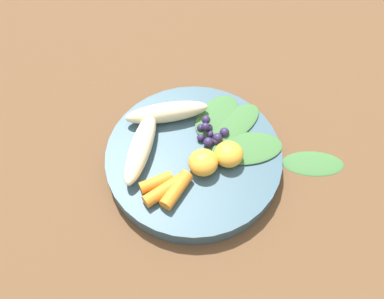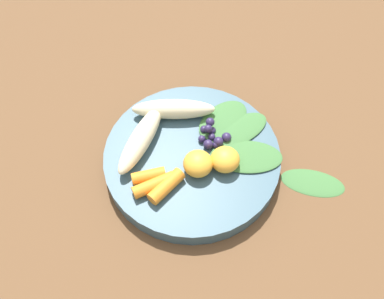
# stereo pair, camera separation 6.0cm
# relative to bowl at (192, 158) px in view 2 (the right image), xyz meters

# --- Properties ---
(ground_plane) EXTENTS (2.40, 2.40, 0.00)m
(ground_plane) POSITION_rel_bowl_xyz_m (0.00, 0.00, -0.01)
(ground_plane) COLOR brown
(bowl) EXTENTS (0.26, 0.26, 0.03)m
(bowl) POSITION_rel_bowl_xyz_m (0.00, 0.00, 0.00)
(bowl) COLOR #385666
(bowl) RESTS_ON ground_plane
(banana_peeled_left) EXTENTS (0.06, 0.13, 0.03)m
(banana_peeled_left) POSITION_rel_bowl_xyz_m (-0.08, 0.00, 0.03)
(banana_peeled_left) COLOR beige
(banana_peeled_left) RESTS_ON bowl
(banana_peeled_right) EXTENTS (0.13, 0.05, 0.03)m
(banana_peeled_right) POSITION_rel_bowl_xyz_m (-0.04, 0.06, 0.03)
(banana_peeled_right) COLOR beige
(banana_peeled_right) RESTS_ON bowl
(orange_segment_near) EXTENTS (0.04, 0.04, 0.03)m
(orange_segment_near) POSITION_rel_bowl_xyz_m (0.05, -0.01, 0.03)
(orange_segment_near) COLOR #F4A833
(orange_segment_near) RESTS_ON bowl
(orange_segment_far) EXTENTS (0.04, 0.04, 0.03)m
(orange_segment_far) POSITION_rel_bowl_xyz_m (0.01, -0.03, 0.03)
(orange_segment_far) COLOR #F4A833
(orange_segment_far) RESTS_ON bowl
(carrot_front) EXTENTS (0.05, 0.04, 0.02)m
(carrot_front) POSITION_rel_bowl_xyz_m (-0.05, -0.05, 0.02)
(carrot_front) COLOR orange
(carrot_front) RESTS_ON bowl
(carrot_mid_left) EXTENTS (0.06, 0.05, 0.02)m
(carrot_mid_left) POSITION_rel_bowl_xyz_m (-0.04, -0.07, 0.02)
(carrot_mid_left) COLOR orange
(carrot_mid_left) RESTS_ON bowl
(carrot_mid_right) EXTENTS (0.05, 0.06, 0.02)m
(carrot_mid_right) POSITION_rel_bowl_xyz_m (-0.02, -0.07, 0.02)
(carrot_mid_right) COLOR orange
(carrot_mid_right) RESTS_ON bowl
(blueberry_pile) EXTENTS (0.05, 0.05, 0.02)m
(blueberry_pile) POSITION_rel_bowl_xyz_m (0.03, 0.03, 0.02)
(blueberry_pile) COLOR #2D234C
(blueberry_pile) RESTS_ON bowl
(kale_leaf_left) EXTENTS (0.11, 0.07, 0.00)m
(kale_leaf_left) POSITION_rel_bowl_xyz_m (0.08, 0.01, 0.02)
(kale_leaf_left) COLOR #3D7038
(kale_leaf_left) RESTS_ON bowl
(kale_leaf_right) EXTENTS (0.10, 0.10, 0.00)m
(kale_leaf_right) POSITION_rel_bowl_xyz_m (0.06, 0.05, 0.02)
(kale_leaf_right) COLOR #3D7038
(kale_leaf_right) RESTS_ON bowl
(kale_leaf_rear) EXTENTS (0.10, 0.11, 0.00)m
(kale_leaf_rear) POSITION_rel_bowl_xyz_m (0.04, 0.07, 0.02)
(kale_leaf_rear) COLOR #3D7038
(kale_leaf_rear) RESTS_ON bowl
(kale_leaf_stray) EXTENTS (0.10, 0.05, 0.01)m
(kale_leaf_stray) POSITION_rel_bowl_xyz_m (0.18, 0.00, -0.01)
(kale_leaf_stray) COLOR #3D7038
(kale_leaf_stray) RESTS_ON ground_plane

